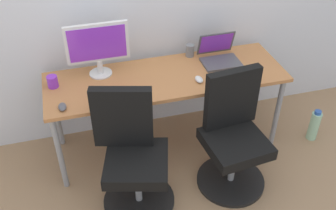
% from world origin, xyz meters
% --- Properties ---
extents(ground_plane, '(5.28, 5.28, 0.00)m').
position_xyz_m(ground_plane, '(0.00, 0.00, 0.00)').
color(ground_plane, '#9E7A56').
extents(desk, '(1.90, 0.62, 0.72)m').
position_xyz_m(desk, '(0.00, 0.00, 0.66)').
color(desk, '#B77542').
rests_on(desk, ground).
extents(office_chair_left, '(0.54, 0.54, 0.94)m').
position_xyz_m(office_chair_left, '(-0.39, -0.51, 0.42)').
color(office_chair_left, black).
rests_on(office_chair_left, ground).
extents(office_chair_right, '(0.54, 0.54, 0.94)m').
position_xyz_m(office_chair_right, '(0.38, -0.51, 0.42)').
color(office_chair_right, black).
rests_on(office_chair_right, ground).
extents(water_bottle_on_floor, '(0.09, 0.09, 0.31)m').
position_xyz_m(water_bottle_on_floor, '(1.29, -0.28, 0.15)').
color(water_bottle_on_floor, '#A5D8B2').
rests_on(water_bottle_on_floor, ground).
extents(desktop_monitor, '(0.48, 0.18, 0.43)m').
position_xyz_m(desktop_monitor, '(-0.49, 0.17, 0.97)').
color(desktop_monitor, silver).
rests_on(desktop_monitor, desk).
extents(open_laptop, '(0.31, 0.28, 0.22)m').
position_xyz_m(open_laptop, '(0.49, 0.12, 0.78)').
color(open_laptop, '#4C4C51').
rests_on(open_laptop, desk).
extents(keyboard_by_monitor, '(0.34, 0.12, 0.02)m').
position_xyz_m(keyboard_by_monitor, '(-0.46, -0.23, 0.73)').
color(keyboard_by_monitor, '#B7B7B7').
rests_on(keyboard_by_monitor, desk).
extents(keyboard_by_laptop, '(0.34, 0.12, 0.02)m').
position_xyz_m(keyboard_by_laptop, '(0.47, -0.23, 0.73)').
color(keyboard_by_laptop, '#515156').
rests_on(keyboard_by_laptop, desk).
extents(mouse_by_monitor, '(0.06, 0.10, 0.03)m').
position_xyz_m(mouse_by_monitor, '(-0.81, -0.21, 0.74)').
color(mouse_by_monitor, '#515156').
rests_on(mouse_by_monitor, desk).
extents(mouse_by_laptop, '(0.06, 0.10, 0.03)m').
position_xyz_m(mouse_by_laptop, '(0.22, -0.14, 0.74)').
color(mouse_by_laptop, silver).
rests_on(mouse_by_laptop, desk).
extents(coffee_mug, '(0.08, 0.08, 0.09)m').
position_xyz_m(coffee_mug, '(-0.86, 0.08, 0.77)').
color(coffee_mug, purple).
rests_on(coffee_mug, desk).
extents(pen_cup, '(0.07, 0.07, 0.10)m').
position_xyz_m(pen_cup, '(0.28, 0.25, 0.77)').
color(pen_cup, slate).
rests_on(pen_cup, desk).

